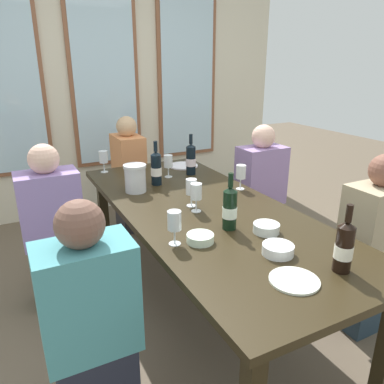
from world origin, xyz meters
name	(u,v)px	position (x,y,z in m)	size (l,w,h in m)	color
ground_plane	(203,309)	(0.00, 0.00, 0.00)	(12.00, 12.00, 0.00)	brown
back_wall_with_windows	(104,75)	(0.00, 2.17, 1.45)	(4.15, 0.10, 2.90)	beige
dining_table	(204,218)	(0.00, 0.00, 0.67)	(0.95, 2.27, 0.74)	black
white_plate_0	(294,280)	(-0.07, -0.87, 0.74)	(0.21, 0.21, 0.01)	white
white_plate_1	(183,166)	(0.30, 0.91, 0.74)	(0.25, 0.25, 0.01)	white
metal_pitcher	(135,178)	(-0.27, 0.48, 0.84)	(0.16, 0.16, 0.19)	silver
wine_bottle_0	(230,208)	(-0.03, -0.32, 0.86)	(0.08, 0.08, 0.31)	black
wine_bottle_1	(191,159)	(0.25, 0.67, 0.86)	(0.08, 0.08, 0.32)	black
wine_bottle_2	(344,247)	(0.17, -0.90, 0.85)	(0.08, 0.08, 0.30)	black
wine_bottle_3	(156,168)	(-0.09, 0.56, 0.86)	(0.08, 0.08, 0.32)	black
tasting_bowl_0	(266,228)	(0.12, -0.45, 0.76)	(0.14, 0.14, 0.05)	white
tasting_bowl_1	(278,249)	(0.02, -0.66, 0.76)	(0.15, 0.15, 0.05)	white
tasting_bowl_2	(200,238)	(-0.24, -0.39, 0.76)	(0.14, 0.14, 0.04)	white
wine_glass_0	(241,172)	(0.39, 0.19, 0.86)	(0.07, 0.07, 0.17)	white
wine_glass_1	(191,188)	(-0.06, 0.06, 0.86)	(0.07, 0.07, 0.17)	white
wine_glass_2	(168,162)	(0.06, 0.68, 0.86)	(0.07, 0.07, 0.17)	white
wine_glass_3	(103,157)	(-0.34, 1.04, 0.86)	(0.07, 0.07, 0.17)	white
wine_glass_4	(174,222)	(-0.36, -0.35, 0.86)	(0.07, 0.07, 0.17)	white
wine_glass_5	(196,193)	(-0.07, -0.03, 0.86)	(0.07, 0.07, 0.17)	white
seated_person_0	(92,331)	(-0.83, -0.53, 0.53)	(0.38, 0.24, 1.11)	#222533
seated_person_1	(372,249)	(0.83, -0.58, 0.53)	(0.38, 0.24, 1.11)	#233442
seated_person_2	(53,231)	(-0.83, 0.56, 0.53)	(0.38, 0.24, 1.11)	#2E392F
seated_person_3	(260,194)	(0.83, 0.52, 0.53)	(0.38, 0.24, 1.11)	#28303C
seated_person_4	(129,177)	(0.00, 1.49, 0.53)	(0.24, 0.38, 1.11)	#302D32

